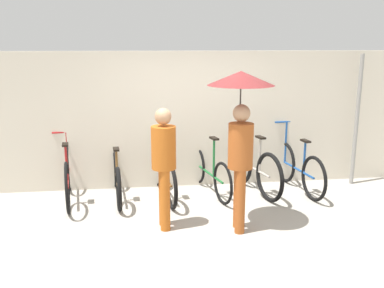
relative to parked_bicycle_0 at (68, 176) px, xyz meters
name	(u,v)px	position (x,y,z in m)	size (l,w,h in m)	color
ground_plane	(201,235)	(1.87, -1.48, -0.40)	(30.00, 30.00, 0.00)	#9E998E
back_wall	(183,120)	(1.87, 0.55, 0.75)	(11.73, 0.12, 2.29)	beige
parked_bicycle_0	(68,176)	(0.00, 0.00, 0.00)	(0.44, 1.78, 1.01)	black
parked_bicycle_1	(117,177)	(0.75, 0.05, -0.05)	(0.44, 1.75, 1.05)	black
parked_bicycle_2	(164,175)	(1.49, 0.02, -0.04)	(0.44, 1.77, 1.02)	black
parked_bicycle_3	(209,172)	(2.24, 0.10, -0.04)	(0.56, 1.71, 0.98)	black
parked_bicycle_4	(254,168)	(2.98, 0.05, 0.00)	(0.57, 1.72, 1.02)	black
parked_bicycle_5	(298,169)	(3.73, 0.01, -0.02)	(0.44, 1.68, 1.10)	black
pedestrian_leading	(164,160)	(1.42, -1.18, 0.54)	(0.32, 0.32, 1.61)	#B25619
pedestrian_center	(241,113)	(2.40, -1.31, 1.15)	(0.85, 0.85, 2.07)	#9E4C1E
awning_pole	(357,121)	(4.80, 0.23, 0.72)	(0.07, 0.07, 2.24)	gray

